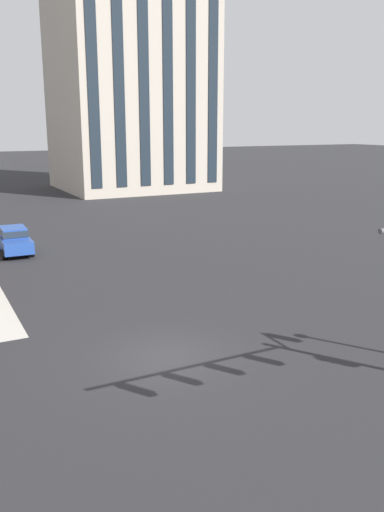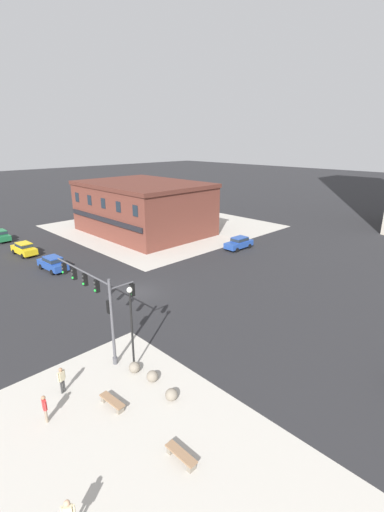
# 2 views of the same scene
# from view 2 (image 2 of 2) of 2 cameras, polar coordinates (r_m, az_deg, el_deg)

# --- Properties ---
(ground_plane) EXTENTS (320.00, 320.00, 0.00)m
(ground_plane) POSITION_cam_2_polar(r_m,az_deg,el_deg) (36.13, -8.75, -5.77)
(ground_plane) COLOR #262628
(sidewalk_corner_slab) EXTENTS (20.00, 19.00, 0.02)m
(sidewalk_corner_slab) POSITION_cam_2_polar(r_m,az_deg,el_deg) (18.89, -17.05, -33.56)
(sidewalk_corner_slab) COLOR #B7B2A8
(sidewalk_corner_slab) RESTS_ON ground
(sidewalk_far_corner) EXTENTS (32.00, 32.00, 0.02)m
(sidewalk_far_corner) POSITION_cam_2_polar(r_m,az_deg,el_deg) (62.80, -4.77, 4.85)
(sidewalk_far_corner) COLOR #B7B2A8
(sidewalk_far_corner) RESTS_ON ground
(traffic_signal_main) EXTENTS (7.49, 2.09, 6.25)m
(traffic_signal_main) POSITION_cam_2_polar(r_m,az_deg,el_deg) (25.22, -14.96, -6.28)
(traffic_signal_main) COLOR #4C4C51
(traffic_signal_main) RESTS_ON ground
(bollard_sphere_curb_a) EXTENTS (0.74, 0.74, 0.74)m
(bollard_sphere_curb_a) POSITION_cam_2_polar(r_m,az_deg,el_deg) (24.64, -9.29, -17.33)
(bollard_sphere_curb_a) COLOR gray
(bollard_sphere_curb_a) RESTS_ON ground
(bollard_sphere_curb_b) EXTENTS (0.74, 0.74, 0.74)m
(bollard_sphere_curb_b) POSITION_cam_2_polar(r_m,az_deg,el_deg) (23.74, -6.43, -18.74)
(bollard_sphere_curb_b) COLOR gray
(bollard_sphere_curb_b) RESTS_ON ground
(bollard_sphere_curb_c) EXTENTS (0.74, 0.74, 0.74)m
(bollard_sphere_curb_c) POSITION_cam_2_polar(r_m,az_deg,el_deg) (22.32, -3.35, -21.45)
(bollard_sphere_curb_c) COLOR gray
(bollard_sphere_curb_c) RESTS_ON ground
(bench_near_signal) EXTENTS (1.83, 0.62, 0.49)m
(bench_near_signal) POSITION_cam_2_polar(r_m,az_deg,el_deg) (22.37, -12.77, -22.00)
(bench_near_signal) COLOR #8E6B4C
(bench_near_signal) RESTS_ON ground
(bench_mid_block) EXTENTS (1.80, 0.49, 0.49)m
(bench_mid_block) POSITION_cam_2_polar(r_m,az_deg,el_deg) (19.32, -1.78, -29.51)
(bench_mid_block) COLOR #8E6B4C
(bench_mid_block) RESTS_ON ground
(pedestrian_at_curb) EXTENTS (0.28, 0.53, 1.74)m
(pedestrian_at_curb) POSITION_cam_2_polar(r_m,az_deg,el_deg) (23.72, -20.31, -18.06)
(pedestrian_at_curb) COLOR #333333
(pedestrian_at_curb) RESTS_ON ground
(pedestrian_with_bag) EXTENTS (0.54, 0.26, 1.67)m
(pedestrian_with_bag) POSITION_cam_2_polar(r_m,az_deg,el_deg) (22.11, -22.69, -21.57)
(pedestrian_with_bag) COLOR gray
(pedestrian_with_bag) RESTS_ON ground
(street_lamp_corner_near) EXTENTS (0.36, 0.36, 5.93)m
(street_lamp_corner_near) POSITION_cam_2_polar(r_m,az_deg,el_deg) (23.24, -9.77, -10.11)
(street_lamp_corner_near) COLOR black
(street_lamp_corner_near) RESTS_ON ground
(car_main_northbound_near) EXTENTS (4.42, 1.92, 1.68)m
(car_main_northbound_near) POSITION_cam_2_polar(r_m,az_deg,el_deg) (60.45, -28.58, 3.00)
(car_main_northbound_near) COLOR #1E6B3D
(car_main_northbound_near) RESTS_ON ground
(car_main_southbound_near) EXTENTS (4.49, 2.08, 1.68)m
(car_main_southbound_near) POSITION_cam_2_polar(r_m,az_deg,el_deg) (44.21, -21.56, -1.04)
(car_main_southbound_near) COLOR #23479E
(car_main_southbound_near) RESTS_ON ground
(car_main_southbound_far) EXTENTS (1.98, 4.44, 1.68)m
(car_main_southbound_far) POSITION_cam_2_polar(r_m,az_deg,el_deg) (49.63, 7.60, 2.17)
(car_main_southbound_far) COLOR #23479E
(car_main_southbound_far) RESTS_ON ground
(car_cross_westbound) EXTENTS (4.49, 2.07, 1.68)m
(car_cross_westbound) POSITION_cam_2_polar(r_m,az_deg,el_deg) (51.65, -25.49, 1.14)
(car_cross_westbound) COLOR gold
(car_cross_westbound) RESTS_ON ground
(storefront_block_near_corner) EXTENTS (20.42, 14.94, 8.12)m
(storefront_block_near_corner) POSITION_cam_2_polar(r_m,az_deg,el_deg) (58.33, -7.84, 7.78)
(storefront_block_near_corner) COLOR brown
(storefront_block_near_corner) RESTS_ON ground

